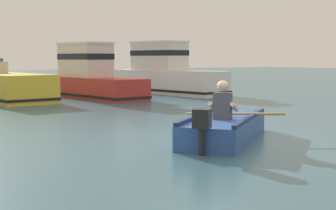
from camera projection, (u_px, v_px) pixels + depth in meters
ground_plane at (211, 138)px, 10.39m from camera, size 120.00×120.00×0.00m
rowboat_with_person at (225, 127)px, 10.12m from camera, size 3.28×2.80×1.19m
moored_boat_yellow at (2, 87)px, 19.64m from camera, size 2.62×5.93×1.61m
moored_boat_red at (90, 77)px, 20.98m from camera, size 2.36×5.92×2.26m
moored_boat_white at (165, 74)px, 23.58m from camera, size 2.62×6.58×2.40m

